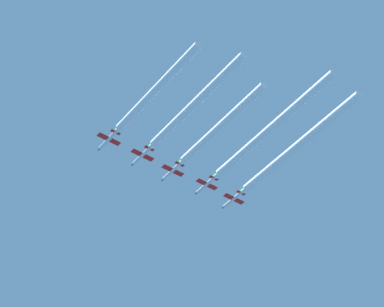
{
  "coord_description": "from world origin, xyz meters",
  "views": [
    {
      "loc": [
        -106.49,
        -154.88,
        1.72
      ],
      "look_at": [
        0.19,
        -9.17,
        168.24
      ],
      "focal_mm": 79.33,
      "sensor_mm": 36.0,
      "label": 1
    }
  ],
  "objects_px": {
    "jet_far_left": "(108,140)",
    "jet_inner_right": "(205,185)",
    "jet_far_right": "(232,200)",
    "jet_inner_left": "(141,156)",
    "jet_center": "(171,172)"
  },
  "relations": [
    {
      "from": "jet_far_left",
      "to": "jet_far_right",
      "type": "xyz_separation_m",
      "value": [
        45.48,
        0.17,
        0.3
      ]
    },
    {
      "from": "jet_far_left",
      "to": "jet_inner_right",
      "type": "relative_size",
      "value": 1.0
    },
    {
      "from": "jet_inner_left",
      "to": "jet_far_right",
      "type": "xyz_separation_m",
      "value": [
        34.27,
        0.65,
        0.72
      ]
    },
    {
      "from": "jet_far_left",
      "to": "jet_inner_right",
      "type": "height_order",
      "value": "jet_inner_right"
    },
    {
      "from": "jet_center",
      "to": "jet_far_right",
      "type": "distance_m",
      "value": 23.17
    },
    {
      "from": "jet_inner_left",
      "to": "jet_far_left",
      "type": "bearing_deg",
      "value": 177.57
    },
    {
      "from": "jet_far_left",
      "to": "jet_far_right",
      "type": "relative_size",
      "value": 1.0
    },
    {
      "from": "jet_inner_left",
      "to": "jet_center",
      "type": "bearing_deg",
      "value": 2.59
    },
    {
      "from": "jet_inner_right",
      "to": "jet_far_left",
      "type": "bearing_deg",
      "value": 178.91
    },
    {
      "from": "jet_inner_right",
      "to": "jet_far_right",
      "type": "distance_m",
      "value": 11.11
    },
    {
      "from": "jet_far_right",
      "to": "jet_inner_right",
      "type": "bearing_deg",
      "value": -175.71
    },
    {
      "from": "jet_center",
      "to": "jet_far_right",
      "type": "relative_size",
      "value": 1.0
    },
    {
      "from": "jet_inner_left",
      "to": "jet_center",
      "type": "relative_size",
      "value": 1.0
    },
    {
      "from": "jet_far_right",
      "to": "jet_inner_left",
      "type": "bearing_deg",
      "value": -178.91
    },
    {
      "from": "jet_far_left",
      "to": "jet_far_right",
      "type": "distance_m",
      "value": 45.48
    }
  ]
}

